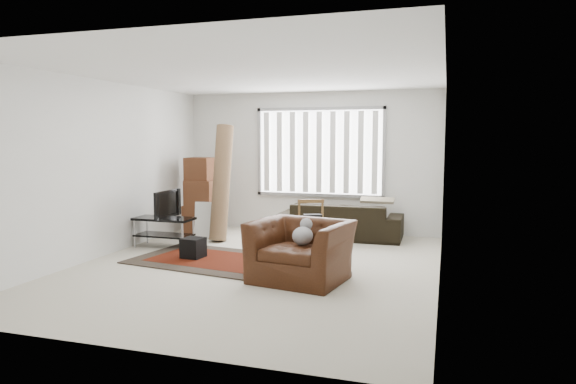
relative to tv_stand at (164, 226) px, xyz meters
name	(u,v)px	position (x,y,z in m)	size (l,w,h in m)	color
room	(269,142)	(1.98, -0.31, 1.40)	(6.00, 6.02, 2.71)	beige
persian_rug	(214,260)	(1.20, -0.63, -0.35)	(2.52, 1.87, 0.02)	black
tv_stand	(164,226)	(0.00, 0.00, 0.00)	(0.99, 0.45, 0.50)	black
tv	(163,204)	(0.00, 0.00, 0.37)	(0.81, 0.10, 0.46)	black
subwoofer	(193,248)	(0.87, -0.63, -0.19)	(0.30, 0.30, 0.30)	black
moving_boxes	(201,198)	(0.02, 1.36, 0.32)	(0.60, 0.55, 1.45)	#56301B
white_flatpack	(209,220)	(0.36, 0.95, -0.03)	(0.51, 0.07, 0.66)	silver
rolled_rug	(221,183)	(0.68, 0.84, 0.68)	(0.31, 0.31, 2.05)	brown
sofa	(341,215)	(2.68, 1.63, 0.07)	(2.21, 0.96, 0.85)	black
side_chair	(312,224)	(2.50, 0.28, 0.11)	(0.59, 0.59, 0.84)	#887759
armchair	(301,246)	(2.74, -1.28, 0.08)	(1.34, 1.21, 0.88)	#37190B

